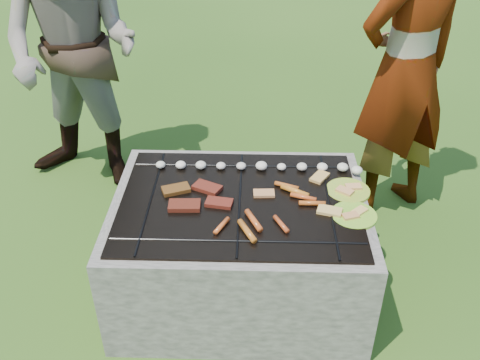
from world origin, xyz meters
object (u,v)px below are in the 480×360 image
Objects in this scene: fire_pit at (240,249)px; cook at (407,69)px; plate_near at (354,215)px; bystander at (72,50)px; plate_far at (348,191)px.

fire_pit is 0.66× the size of cook.
cook is (0.97, 0.84, 0.70)m from fire_pit.
plate_near is 0.12× the size of bystander.
bystander is at bearing 144.12° from plate_near.
fire_pit is at bearing 12.75° from cook.
plate_far is 0.92m from cook.
plate_near is at bearing -19.52° from bystander.
plate_far is 1.98m from bystander.
bystander is (-1.67, 1.21, 0.37)m from plate_near.
bystander is (-2.08, 0.27, 0.00)m from cook.
plate_near is 0.12× the size of cook.
bystander is at bearing 149.10° from plate_far.
plate_far is at bearing 32.86° from cook.
cook is at bearing 60.98° from plate_far.
plate_far is 0.21m from plate_near.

